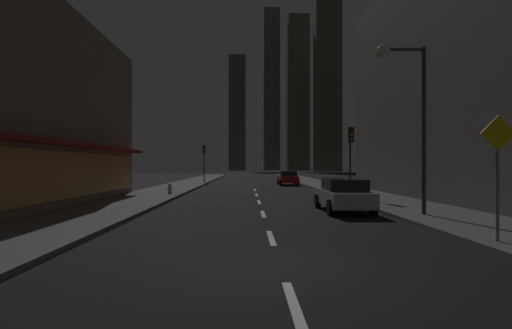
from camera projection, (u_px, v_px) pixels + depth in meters
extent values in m
cube|color=black|center=(253.00, 186.00, 39.53)|extent=(78.00, 136.00, 0.10)
cube|color=#605E59|center=(320.00, 184.00, 39.70)|extent=(4.00, 76.00, 0.15)
cube|color=#605E59|center=(185.00, 184.00, 39.35)|extent=(4.00, 76.00, 0.15)
cube|color=silver|center=(294.00, 306.00, 5.54)|extent=(0.16, 2.20, 0.01)
cube|color=silver|center=(271.00, 238.00, 10.74)|extent=(0.16, 2.20, 0.01)
cube|color=silver|center=(263.00, 214.00, 15.93)|extent=(0.16, 2.20, 0.01)
cube|color=silver|center=(259.00, 202.00, 21.13)|extent=(0.16, 2.20, 0.01)
cube|color=silver|center=(257.00, 195.00, 26.33)|extent=(0.16, 2.20, 0.01)
cube|color=silver|center=(255.00, 190.00, 31.53)|extent=(0.16, 2.20, 0.01)
cube|color=#D88C3F|center=(75.00, 175.00, 18.47)|extent=(0.10, 17.14, 2.20)
cube|color=maroon|center=(84.00, 146.00, 18.49)|extent=(0.90, 17.74, 0.20)
cube|color=slate|center=(489.00, 81.00, 23.91)|extent=(11.00, 20.00, 14.73)
cube|color=brown|center=(237.00, 114.00, 152.74)|extent=(6.60, 7.38, 45.51)
cube|color=#5E5946|center=(272.00, 90.00, 155.51)|extent=(6.50, 5.54, 65.56)
cube|color=#504C3C|center=(298.00, 94.00, 147.38)|extent=(8.02, 8.49, 59.27)
cube|color=#4D4A3A|center=(328.00, 68.00, 123.52)|extent=(8.34, 5.63, 67.47)
cube|color=silver|center=(343.00, 198.00, 16.93)|extent=(1.80, 4.20, 0.65)
cube|color=black|center=(344.00, 185.00, 16.73)|extent=(1.64, 2.00, 0.55)
cylinder|color=black|center=(318.00, 201.00, 18.30)|extent=(0.22, 0.68, 0.68)
cylinder|color=black|center=(354.00, 201.00, 18.35)|extent=(0.22, 0.68, 0.68)
cylinder|color=black|center=(330.00, 207.00, 15.50)|extent=(0.22, 0.68, 0.68)
cylinder|color=black|center=(373.00, 207.00, 15.55)|extent=(0.22, 0.68, 0.68)
sphere|color=white|center=(322.00, 193.00, 18.96)|extent=(0.18, 0.18, 0.18)
sphere|color=white|center=(344.00, 193.00, 18.99)|extent=(0.18, 0.18, 0.18)
cube|color=#B21919|center=(288.00, 179.00, 39.52)|extent=(1.80, 4.20, 0.65)
cube|color=black|center=(288.00, 174.00, 39.32)|extent=(1.64, 2.00, 0.55)
cylinder|color=black|center=(278.00, 181.00, 40.89)|extent=(0.22, 0.68, 0.68)
cylinder|color=black|center=(295.00, 181.00, 40.94)|extent=(0.22, 0.68, 0.68)
cylinder|color=black|center=(281.00, 182.00, 38.09)|extent=(0.22, 0.68, 0.68)
cylinder|color=black|center=(298.00, 182.00, 38.14)|extent=(0.22, 0.68, 0.68)
sphere|color=white|center=(281.00, 178.00, 41.55)|extent=(0.18, 0.18, 0.18)
sphere|color=white|center=(291.00, 178.00, 41.58)|extent=(0.18, 0.18, 0.18)
cylinder|color=#B2B2B2|center=(170.00, 189.00, 25.89)|extent=(0.22, 0.22, 0.55)
sphere|color=#B2B2B2|center=(170.00, 185.00, 25.89)|extent=(0.21, 0.21, 0.21)
cylinder|color=#B2B2B2|center=(170.00, 193.00, 25.89)|extent=(0.30, 0.30, 0.06)
cylinder|color=#B2B2B2|center=(167.00, 189.00, 25.89)|extent=(0.10, 0.10, 0.10)
cylinder|color=#B2B2B2|center=(172.00, 189.00, 25.89)|extent=(0.10, 0.10, 0.10)
cylinder|color=#2D2D2D|center=(350.00, 162.00, 22.77)|extent=(0.12, 0.12, 4.20)
cube|color=black|center=(351.00, 135.00, 22.57)|extent=(0.32, 0.24, 0.90)
sphere|color=red|center=(352.00, 130.00, 22.44)|extent=(0.18, 0.18, 0.18)
sphere|color=#F2B20C|center=(352.00, 135.00, 22.44)|extent=(0.18, 0.18, 0.18)
sphere|color=#19D833|center=(352.00, 139.00, 22.44)|extent=(0.18, 0.18, 0.18)
cylinder|color=#2D2D2D|center=(204.00, 164.00, 43.25)|extent=(0.12, 0.12, 4.20)
cube|color=black|center=(204.00, 149.00, 43.06)|extent=(0.32, 0.24, 0.90)
sphere|color=red|center=(204.00, 147.00, 42.93)|extent=(0.18, 0.18, 0.18)
sphere|color=#F2B20C|center=(204.00, 149.00, 42.93)|extent=(0.18, 0.18, 0.18)
sphere|color=#19D833|center=(204.00, 152.00, 42.93)|extent=(0.18, 0.18, 0.18)
cylinder|color=#38383D|center=(424.00, 131.00, 14.81)|extent=(0.16, 0.16, 6.50)
cylinder|color=#38383D|center=(403.00, 49.00, 14.80)|extent=(1.60, 0.12, 0.12)
sphere|color=#FCF7CC|center=(383.00, 52.00, 14.78)|extent=(0.56, 0.56, 0.56)
cylinder|color=slate|center=(497.00, 193.00, 9.56)|extent=(0.08, 0.08, 2.40)
cube|color=yellow|center=(498.00, 133.00, 9.53)|extent=(0.91, 0.03, 0.91)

